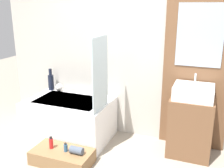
{
  "coord_description": "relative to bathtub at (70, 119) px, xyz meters",
  "views": [
    {
      "loc": [
        0.91,
        -1.86,
        1.85
      ],
      "look_at": [
        -0.07,
        0.68,
        1.02
      ],
      "focal_mm": 42.0,
      "sensor_mm": 36.0,
      "label": 1
    }
  ],
  "objects": [
    {
      "name": "vanity_cabinet",
      "position": [
        1.64,
        0.16,
        0.09
      ],
      "size": [
        0.52,
        0.44,
        0.76
      ],
      "primitive_type": "cube",
      "color": "brown",
      "rests_on": "ground_plane"
    },
    {
      "name": "towel_roll",
      "position": [
        0.44,
        -0.61,
        -0.07
      ],
      "size": [
        0.16,
        0.09,
        0.09
      ],
      "primitive_type": "cylinder",
      "rotation": [
        0.0,
        1.57,
        0.0
      ],
      "color": "#4C5666",
      "rests_on": "wooden_step_bench"
    },
    {
      "name": "wooden_step_bench",
      "position": [
        0.24,
        -0.61,
        -0.2
      ],
      "size": [
        0.73,
        0.39,
        0.17
      ],
      "primitive_type": "cube",
      "color": "olive",
      "rests_on": "ground_plane"
    },
    {
      "name": "wall_wood_accent",
      "position": [
        1.64,
        0.4,
        1.02
      ],
      "size": [
        0.84,
        0.04,
        2.6
      ],
      "color": "brown",
      "rests_on": "ground_plane"
    },
    {
      "name": "vase_tall_dark",
      "position": [
        -0.49,
        0.31,
        0.42
      ],
      "size": [
        0.09,
        0.09,
        0.33
      ],
      "color": "black",
      "rests_on": "bathtub"
    },
    {
      "name": "bathtub",
      "position": [
        0.0,
        0.0,
        0.0
      ],
      "size": [
        1.16,
        0.8,
        0.57
      ],
      "color": "white",
      "rests_on": "ground_plane"
    },
    {
      "name": "wall_tiled_back",
      "position": [
        0.89,
        0.45,
        1.01
      ],
      "size": [
        4.2,
        0.06,
        2.6
      ],
      "primitive_type": "cube",
      "color": "#B7B2A8",
      "rests_on": "ground_plane"
    },
    {
      "name": "bottle_soap_primary",
      "position": [
        0.09,
        -0.61,
        -0.05
      ],
      "size": [
        0.05,
        0.05,
        0.16
      ],
      "color": "red",
      "rests_on": "wooden_step_bench"
    },
    {
      "name": "glass_shower_screen",
      "position": [
        0.55,
        -0.15,
        0.74
      ],
      "size": [
        0.01,
        0.45,
        0.92
      ],
      "primitive_type": "cube",
      "color": "silver",
      "rests_on": "bathtub"
    },
    {
      "name": "bottle_soap_secondary",
      "position": [
        0.29,
        -0.61,
        -0.07
      ],
      "size": [
        0.05,
        0.05,
        0.11
      ],
      "color": "#2D567A",
      "rests_on": "wooden_step_bench"
    },
    {
      "name": "vase_round_light",
      "position": [
        -0.34,
        0.29,
        0.34
      ],
      "size": [
        0.12,
        0.12,
        0.12
      ],
      "primitive_type": "sphere",
      "color": "silver",
      "rests_on": "bathtub"
    },
    {
      "name": "sink",
      "position": [
        1.64,
        0.16,
        0.55
      ],
      "size": [
        0.47,
        0.4,
        0.28
      ],
      "color": "white",
      "rests_on": "vanity_cabinet"
    }
  ]
}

